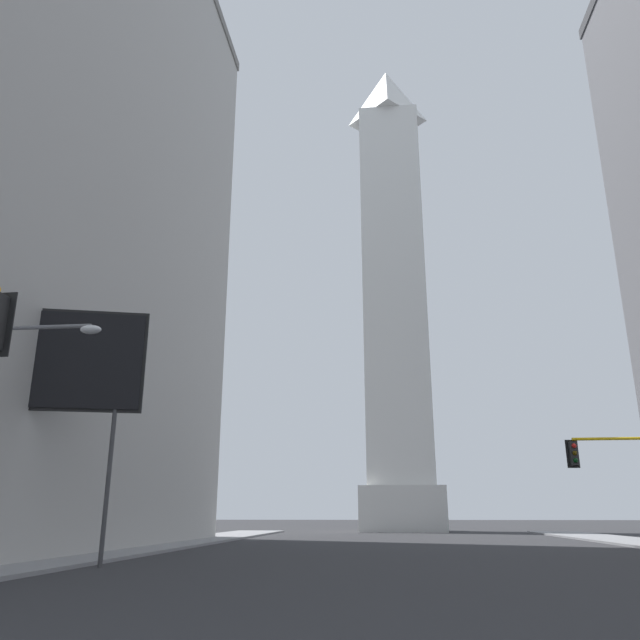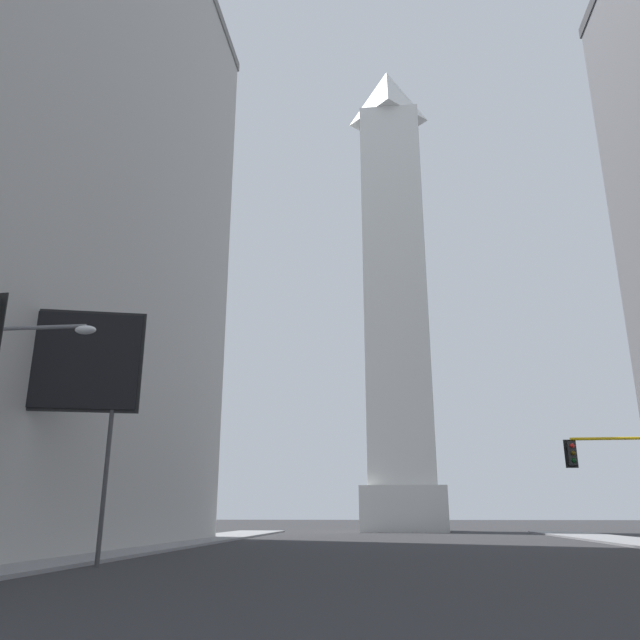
% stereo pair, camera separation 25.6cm
% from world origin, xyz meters
% --- Properties ---
extents(sidewalk_left, '(5.00, 85.99, 0.15)m').
position_xyz_m(sidewalk_left, '(-15.29, 25.80, 0.07)').
color(sidewalk_left, gray).
rests_on(sidewalk_left, ground_plane).
extents(obelisk, '(9.31, 9.31, 60.58)m').
position_xyz_m(obelisk, '(0.00, 71.66, 29.10)').
color(obelisk, silver).
rests_on(obelisk, ground_plane).
extents(billboard_sign, '(6.10, 1.88, 10.00)m').
position_xyz_m(billboard_sign, '(-14.23, 21.86, 7.69)').
color(billboard_sign, '#3F3F42').
rests_on(billboard_sign, ground_plane).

